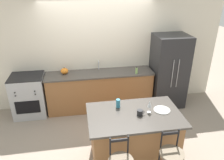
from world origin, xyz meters
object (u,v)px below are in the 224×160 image
object	(u,v)px
refrigerator	(168,71)
wine_glass	(150,104)
coffee_mug	(140,113)
oven_range	(29,95)
bar_stool_far	(171,160)
soap_bottle	(137,71)
tumbler_cup	(118,103)
dinner_plate	(162,110)
pumpkin_decoration	(64,71)

from	to	relation	value
refrigerator	wine_glass	world-z (taller)	refrigerator
coffee_mug	oven_range	bearing A→B (deg)	138.87
refrigerator	wine_glass	xyz separation A→B (m)	(-1.05, -1.72, 0.22)
wine_glass	refrigerator	bearing A→B (deg)	58.45
bar_stool_far	soap_bottle	bearing A→B (deg)	87.51
tumbler_cup	soap_bottle	size ratio (longest dim) A/B	0.87
wine_glass	dinner_plate	bearing A→B (deg)	4.13
soap_bottle	oven_range	bearing A→B (deg)	176.23
dinner_plate	refrigerator	bearing A→B (deg)	64.11
soap_bottle	wine_glass	bearing A→B (deg)	-97.89
coffee_mug	pumpkin_decoration	bearing A→B (deg)	123.05
tumbler_cup	oven_range	bearing A→B (deg)	139.22
bar_stool_far	pumpkin_decoration	size ratio (longest dim) A/B	5.95
dinner_plate	soap_bottle	distance (m)	1.58
bar_stool_far	coffee_mug	xyz separation A→B (m)	(-0.29, 0.65, 0.41)
refrigerator	wine_glass	bearing A→B (deg)	-121.55
refrigerator	dinner_plate	distance (m)	1.89
wine_glass	pumpkin_decoration	bearing A→B (deg)	127.24
wine_glass	soap_bottle	distance (m)	1.61
refrigerator	soap_bottle	xyz separation A→B (m)	(-0.83, -0.12, 0.12)
dinner_plate	soap_bottle	xyz separation A→B (m)	(-0.01, 1.58, 0.05)
tumbler_cup	soap_bottle	world-z (taller)	soap_bottle
wine_glass	coffee_mug	size ratio (longest dim) A/B	1.75
dinner_plate	wine_glass	size ratio (longest dim) A/B	1.24
coffee_mug	soap_bottle	xyz separation A→B (m)	(0.39, 1.65, 0.01)
refrigerator	pumpkin_decoration	distance (m)	2.47
wine_glass	coffee_mug	world-z (taller)	wine_glass
dinner_plate	soap_bottle	bearing A→B (deg)	90.29
coffee_mug	pumpkin_decoration	world-z (taller)	pumpkin_decoration
soap_bottle	refrigerator	bearing A→B (deg)	8.52
refrigerator	pumpkin_decoration	bearing A→B (deg)	176.87
wine_glass	pumpkin_decoration	size ratio (longest dim) A/B	1.26
oven_range	tumbler_cup	distance (m)	2.40
oven_range	refrigerator	bearing A→B (deg)	-0.65
oven_range	coffee_mug	distance (m)	2.80
oven_range	soap_bottle	bearing A→B (deg)	-3.77
coffee_mug	tumbler_cup	world-z (taller)	tumbler_cup
pumpkin_decoration	tumbler_cup	bearing A→B (deg)	-59.96
oven_range	wine_glass	xyz separation A→B (m)	(2.24, -1.76, 0.61)
tumbler_cup	pumpkin_decoration	size ratio (longest dim) A/B	0.87
tumbler_cup	wine_glass	bearing A→B (deg)	-25.96
tumbler_cup	dinner_plate	bearing A→B (deg)	-16.88
bar_stool_far	wine_glass	xyz separation A→B (m)	(-0.12, 0.70, 0.52)
refrigerator	oven_range	xyz separation A→B (m)	(-3.29, 0.04, -0.39)
wine_glass	pumpkin_decoration	distance (m)	2.33
refrigerator	tumbler_cup	bearing A→B (deg)	-135.64
pumpkin_decoration	soap_bottle	bearing A→B (deg)	-9.05
bar_stool_far	dinner_plate	size ratio (longest dim) A/B	3.79
coffee_mug	soap_bottle	size ratio (longest dim) A/B	0.72
tumbler_cup	pumpkin_decoration	world-z (taller)	tumbler_cup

